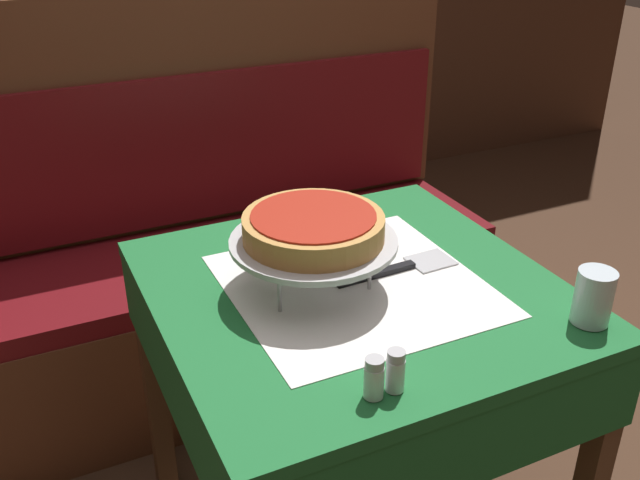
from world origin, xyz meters
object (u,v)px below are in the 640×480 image
booth_bench (215,281)px  salt_shaker (374,378)px  dining_table_front (354,332)px  pizza_server (398,269)px  water_glass_near (593,297)px  deep_dish_pizza (313,227)px  dining_table_rear (186,108)px  pepper_shaker (395,371)px  pizza_pan_stand (314,243)px  condiment_caddy (208,66)px

booth_bench → salt_shaker: bearing=-93.4°
dining_table_front → salt_shaker: bearing=-113.1°
pizza_server → water_glass_near: 0.39m
dining_table_front → deep_dish_pizza: deep_dish_pizza is taller
dining_table_front → pizza_server: size_ratio=2.88×
dining_table_rear → pepper_shaker: pepper_shaker is taller
booth_bench → salt_shaker: 1.21m
water_glass_near → pepper_shaker: bearing=-178.0°
pizza_pan_stand → deep_dish_pizza: bearing=166.0°
condiment_caddy → dining_table_front: bearing=-97.5°
dining_table_front → salt_shaker: salt_shaker is taller
salt_shaker → condiment_caddy: size_ratio=0.40×
condiment_caddy → deep_dish_pizza: bearing=-100.2°
booth_bench → pizza_server: bearing=-77.2°
dining_table_front → dining_table_rear: dining_table_rear is taller
booth_bench → condiment_caddy: 1.05m
pizza_server → salt_shaker: size_ratio=3.82×
dining_table_rear → condiment_caddy: condiment_caddy is taller
dining_table_front → pizza_server: (0.11, 0.01, 0.12)m
water_glass_near → pepper_shaker: water_glass_near is taller
dining_table_front → pizza_pan_stand: 0.23m
dining_table_rear → water_glass_near: 2.02m
booth_bench → pepper_shaker: (-0.03, -1.12, 0.44)m
dining_table_front → pizza_pan_stand: bearing=158.8°
pizza_server → condiment_caddy: (0.11, 1.69, 0.05)m
booth_bench → pizza_pan_stand: size_ratio=5.24×
booth_bench → pepper_shaker: booth_bench is taller
deep_dish_pizza → booth_bench: bearing=89.3°
dining_table_front → booth_bench: bearing=95.0°
dining_table_rear → pizza_server: size_ratio=2.84×
booth_bench → pizza_server: (0.18, -0.79, 0.40)m
booth_bench → water_glass_near: size_ratio=16.42×
dining_table_front → salt_shaker: (-0.14, -0.32, 0.15)m
condiment_caddy → salt_shaker: bearing=-100.1°
pizza_pan_stand → water_glass_near: pizza_pan_stand is taller
booth_bench → deep_dish_pizza: size_ratio=6.27×
dining_table_rear → condiment_caddy: bearing=5.3°
booth_bench → pizza_server: size_ratio=6.29×
dining_table_front → pizza_pan_stand: size_ratio=2.40×
booth_bench → water_glass_near: 1.26m
dining_table_front → condiment_caddy: bearing=82.5°
booth_bench → salt_shaker: booth_bench is taller
dining_table_front → salt_shaker: size_ratio=11.01×
water_glass_near → salt_shaker: water_glass_near is taller
dining_table_front → booth_bench: (-0.07, 0.80, -0.28)m
pizza_server → salt_shaker: bearing=-126.3°
dining_table_front → pizza_server: pizza_server is taller
pizza_pan_stand → salt_shaker: bearing=-99.3°
dining_table_rear → booth_bench: bearing=-101.9°
booth_bench → dining_table_rear: bearing=78.1°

